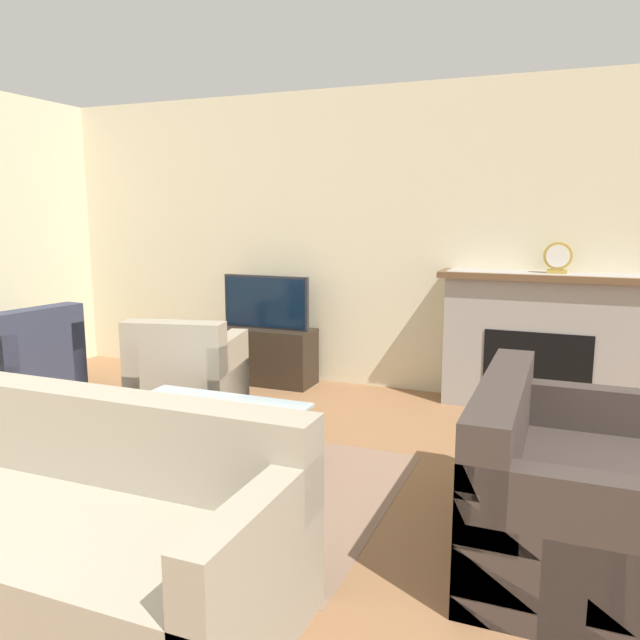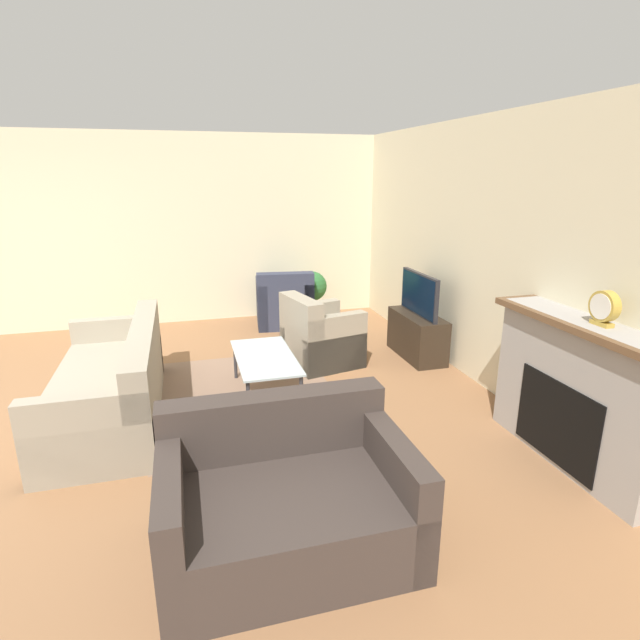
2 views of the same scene
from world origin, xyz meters
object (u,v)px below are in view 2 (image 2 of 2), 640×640
armchair_accent (319,339)px  coffee_table (265,360)px  mantel_clock (604,308)px  couch_sectional (113,387)px  couch_loveseat (286,501)px  armchair_by_window (284,305)px  potted_plant (312,289)px  tv (419,294)px

armchair_accent → coffee_table: 1.03m
mantel_clock → couch_sectional: bearing=-118.0°
coffee_table → couch_sectional: bearing=-87.2°
couch_loveseat → mantel_clock: (-0.19, 2.29, 0.97)m
couch_sectional → armchair_accent: 2.28m
couch_sectional → mantel_clock: bearing=62.0°
armchair_by_window → coffee_table: (2.34, -0.68, 0.08)m
armchair_by_window → couch_loveseat: bearing=85.4°
armchair_accent → potted_plant: size_ratio=1.19×
coffee_table → mantel_clock: (1.91, 2.06, 0.88)m
armchair_accent → mantel_clock: bearing=-165.8°
couch_loveseat → potted_plant: 4.72m
couch_sectional → coffee_table: 1.40m
tv → potted_plant: tv is taller
couch_loveseat → coffee_table: size_ratio=1.25×
tv → mantel_clock: 2.58m
couch_loveseat → armchair_accent: (-2.80, 0.98, 0.02)m
tv → couch_sectional: 3.45m
couch_loveseat → armchair_accent: size_ratio=1.59×
couch_loveseat → potted_plant: bearing=73.4°
armchair_accent → potted_plant: 1.77m
couch_sectional → armchair_accent: same height
couch_sectional → armchair_by_window: bearing=139.3°
tv → couch_loveseat: 3.51m
potted_plant → coffee_table: bearing=-24.7°
armchair_by_window → mantel_clock: 4.57m
couch_sectional → potted_plant: (-2.49, 2.51, 0.20)m
tv → armchair_by_window: size_ratio=0.97×
tv → coffee_table: 2.08m
tv → potted_plant: bearing=-155.2°
mantel_clock → potted_plant: bearing=-167.7°
tv → armchair_accent: (-0.08, -1.20, -0.47)m
coffee_table → potted_plant: bearing=155.3°
couch_loveseat → potted_plant: couch_loveseat is taller
couch_loveseat → armchair_accent: bearing=70.7°
mantel_clock → armchair_accent: bearing=-153.4°
armchair_by_window → potted_plant: armchair_by_window is taller
armchair_accent → coffee_table: armchair_accent is taller
couch_sectional → armchair_accent: bearing=109.7°
armchair_accent → potted_plant: armchair_accent is taller
armchair_accent → mantel_clock: (2.61, 1.31, 0.95)m
armchair_by_window → mantel_clock: size_ratio=3.55×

